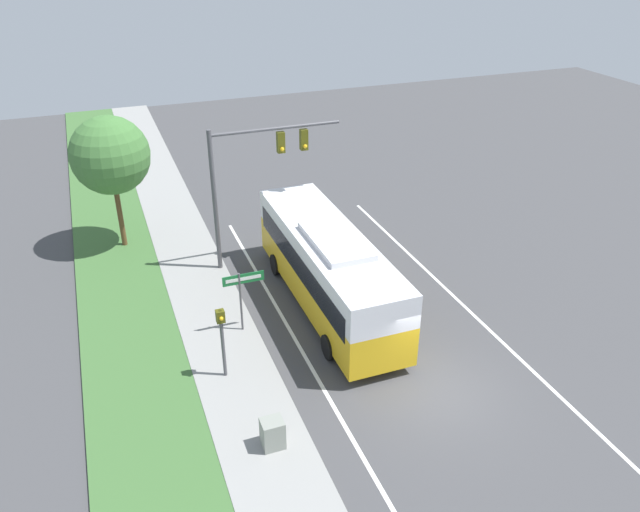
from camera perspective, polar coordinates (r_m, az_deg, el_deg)
ground_plane at (r=21.76m, az=10.83°, el=-12.00°), size 80.00×80.00×0.00m
sidewalk at (r=19.83m, az=-5.43°, el=-16.16°), size 2.80×80.00×0.12m
grass_verge at (r=19.56m, az=-14.94°, el=-18.06°), size 3.60×80.00×0.10m
lane_divider_near at (r=20.45m, az=1.83°, el=-14.52°), size 0.14×30.00×0.01m
lane_divider_far at (r=23.55m, az=18.51°, el=-9.57°), size 0.14×30.00×0.01m
bus at (r=24.61m, az=0.74°, el=-0.80°), size 2.71×10.40×3.46m
signal_gantry at (r=26.86m, az=-6.24°, el=7.95°), size 5.75×0.41×6.47m
pedestrian_signal at (r=21.00m, az=-8.97°, el=-6.92°), size 0.28×0.34×2.76m
street_sign at (r=23.24m, az=-7.12°, el=-3.10°), size 1.57×0.08×2.58m
utility_cabinet at (r=19.13m, az=-4.36°, el=-15.87°), size 0.66×0.58×0.96m
roadside_tree at (r=29.79m, az=-18.64°, el=8.70°), size 3.56×3.56×6.28m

